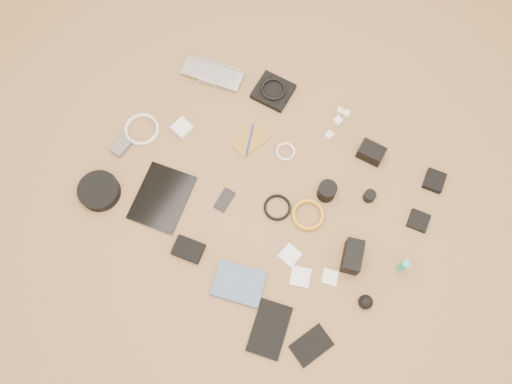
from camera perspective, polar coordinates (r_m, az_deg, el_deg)
The scene contains 33 objects.
laptop at distance 2.43m, azimuth -5.36°, elevation 12.58°, with size 0.29×0.20×0.02m, color silver.
headphone_pouch at distance 2.38m, azimuth 1.98°, elevation 11.41°, with size 0.17×0.16×0.03m, color black.
headphones at distance 2.36m, azimuth 1.99°, elevation 11.68°, with size 0.12×0.12×0.02m, color black.
charger_a at distance 2.34m, azimuth 9.32°, elevation 8.01°, with size 0.03×0.03×0.03m, color silver.
charger_b at distance 2.36m, azimuth 10.27°, elevation 8.76°, with size 0.03×0.03×0.03m, color silver.
charger_c at distance 2.37m, azimuth 9.59°, elevation 9.10°, with size 0.03×0.03×0.03m, color silver.
charger_d at distance 2.30m, azimuth 8.34°, elevation 6.43°, with size 0.03×0.03×0.03m, color silver.
dslr_camera at distance 2.28m, azimuth 13.02°, elevation 4.42°, with size 0.11×0.08×0.06m, color black.
lens_pouch at distance 2.32m, azimuth 19.71°, elevation 1.21°, with size 0.08×0.09×0.03m, color black.
notebook_olive at distance 2.28m, azimuth -0.71°, elevation 5.91°, with size 0.10×0.15×0.01m, color olive.
pen_blue at distance 2.27m, azimuth -0.71°, elevation 6.00°, with size 0.01×0.01×0.15m, color #13219E.
cable_white_a at distance 2.26m, azimuth 3.40°, elevation 4.57°, with size 0.09×0.09×0.01m, color silver.
lens_a at distance 2.17m, azimuth 8.11°, elevation 0.10°, with size 0.08×0.08×0.09m, color black.
lens_b at distance 2.21m, azimuth 12.84°, elevation -0.46°, with size 0.05×0.05×0.05m, color black.
card_reader at distance 2.25m, azimuth 18.08°, elevation -3.14°, with size 0.08×0.08×0.02m, color black.
power_brick at distance 2.31m, azimuth -8.44°, elevation 7.21°, with size 0.08×0.08×0.03m, color silver.
cable_white_b at distance 2.35m, azimuth -12.88°, elevation 6.91°, with size 0.16×0.16×0.01m, color silver.
cable_black at distance 2.16m, azimuth 2.44°, elevation -1.82°, with size 0.12×0.12×0.01m, color black.
cable_yellow at distance 2.16m, azimuth 5.94°, elevation -2.67°, with size 0.14×0.14×0.02m, color orange.
flash at distance 2.10m, azimuth 10.96°, elevation -7.24°, with size 0.07×0.13×0.10m, color black.
lens_cleaner at distance 2.14m, azimuth 16.45°, elevation -8.13°, with size 0.03×0.03×0.10m, color #1AABA6.
battery_charger at distance 2.34m, azimuth -15.13°, elevation 5.10°, with size 0.06×0.09×0.03m, color #55555A.
tablet at distance 2.21m, azimuth -10.68°, elevation -0.63°, with size 0.22×0.28×0.01m, color black.
phone at distance 2.18m, azimuth -3.61°, elevation -0.92°, with size 0.05×0.10×0.01m, color black.
filter_case_left at distance 2.11m, azimuth 3.90°, elevation -7.23°, with size 0.08×0.08×0.01m, color silver.
filter_case_mid at distance 2.10m, azimuth 5.09°, elevation -9.63°, with size 0.08×0.08×0.01m, color silver.
filter_case_right at distance 2.11m, azimuth 8.45°, elevation -9.61°, with size 0.06×0.06×0.01m, color silver.
air_blower at distance 2.10m, azimuth 12.41°, elevation -12.17°, with size 0.06×0.06×0.06m, color black.
headphone_case at distance 2.27m, azimuth -17.48°, elevation 0.11°, with size 0.18×0.18×0.05m, color black.
drive_case at distance 2.12m, azimuth -7.74°, elevation -6.51°, with size 0.12×0.09×0.03m, color black.
paperback at distance 2.07m, azimuth -2.62°, elevation -12.44°, with size 0.15×0.20×0.02m, color #465B76.
notebook_black_a at distance 2.07m, azimuth 1.55°, elevation -15.38°, with size 0.13×0.22×0.02m, color black.
notebook_black_b at distance 2.08m, azimuth 6.34°, elevation -17.02°, with size 0.10×0.15×0.01m, color black.
Camera 1 is at (0.38, -0.60, 2.07)m, focal length 35.00 mm.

